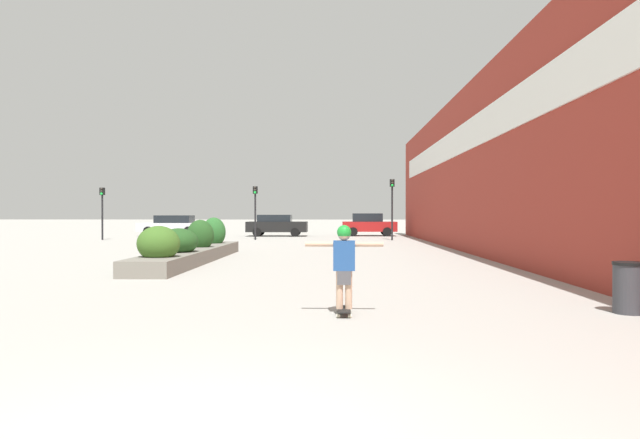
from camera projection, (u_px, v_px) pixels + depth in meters
The scene contains 11 objects.
building_wall_right at pixel (487, 164), 21.24m from camera, with size 0.67×44.67×6.90m.
planter_box at pixel (191, 248), 18.92m from camera, with size 1.33×10.29×1.46m.
skateboard at pixel (344, 310), 9.06m from camera, with size 0.24×0.71×0.10m.
skateboarder at pixel (344, 258), 9.05m from camera, with size 1.25×0.23×1.33m.
trash_bin at pixel (629, 288), 9.19m from camera, with size 0.49×0.49×0.83m.
car_leftmost at pixel (369, 224), 41.19m from camera, with size 3.88×2.02×1.63m.
car_center_left at pixel (173, 225), 41.16m from camera, with size 4.62×2.04×1.49m.
car_center_right at pixel (277, 225), 40.69m from camera, with size 4.29×2.03×1.53m.
traffic_light_left at pixel (255, 203), 34.97m from camera, with size 0.28×0.30×3.29m.
traffic_light_right at pixel (392, 199), 34.48m from camera, with size 0.28×0.30×3.70m.
traffic_light_far_left at pixel (102, 204), 34.77m from camera, with size 0.28×0.30×3.20m.
Camera 1 is at (0.83, -3.88, 1.61)m, focal length 32.00 mm.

